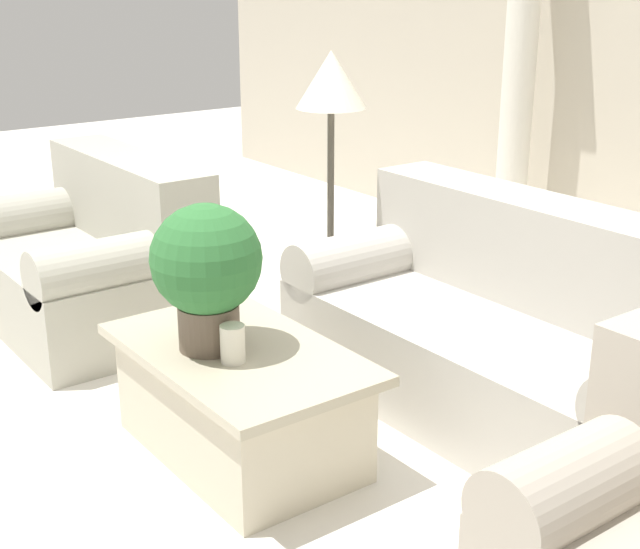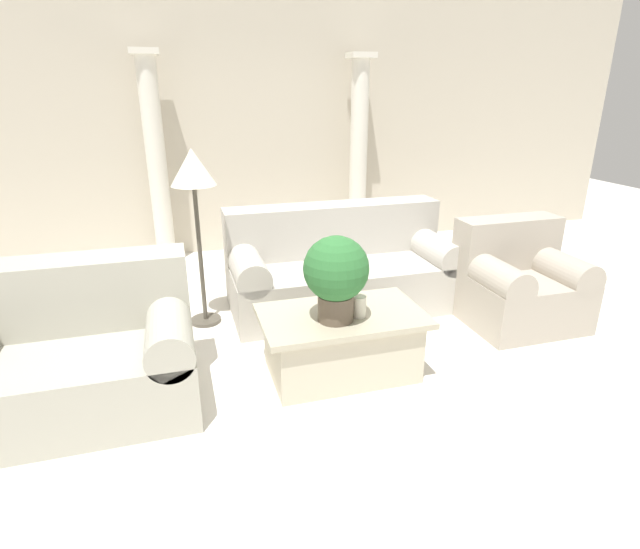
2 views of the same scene
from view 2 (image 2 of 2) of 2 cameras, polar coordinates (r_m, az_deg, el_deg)
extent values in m
plane|color=silver|center=(3.94, 0.18, -8.17)|extent=(16.00, 16.00, 0.00)
cube|color=beige|center=(6.16, -7.50, 17.64)|extent=(10.00, 0.06, 3.20)
cube|color=#B7B2A8|center=(4.54, 2.61, -1.14)|extent=(2.01, 0.92, 0.43)
cube|color=#B7B2A8|center=(4.67, 1.51, 5.26)|extent=(2.01, 0.32, 0.46)
cylinder|color=#B7B2A8|center=(4.26, -8.43, 1.16)|extent=(0.28, 0.92, 0.28)
cylinder|color=#B7B2A8|center=(4.79, 12.53, 3.07)|extent=(0.28, 0.92, 0.28)
cube|color=#AFAC9D|center=(3.47, -25.79, -10.62)|extent=(1.40, 0.92, 0.43)
cube|color=#AFAC9D|center=(3.55, -26.22, -1.94)|extent=(1.40, 0.32, 0.46)
cylinder|color=#AFAC9D|center=(3.28, -16.87, -5.64)|extent=(0.28, 0.92, 0.28)
cube|color=beige|center=(3.51, 2.45, -8.13)|extent=(0.98, 0.59, 0.42)
cube|color=#B3A98F|center=(3.40, 2.51, -4.76)|extent=(1.11, 0.67, 0.04)
cylinder|color=brown|center=(3.27, 1.80, -3.78)|extent=(0.24, 0.24, 0.18)
sphere|color=#2D6B33|center=(3.17, 1.86, 0.67)|extent=(0.42, 0.42, 0.42)
cylinder|color=silver|center=(3.33, 4.48, -3.67)|extent=(0.09, 0.09, 0.15)
cylinder|color=#4C473D|center=(4.43, -12.90, -5.09)|extent=(0.26, 0.26, 0.03)
cylinder|color=#4C473D|center=(4.21, -13.53, 2.16)|extent=(0.04, 0.04, 1.15)
cone|color=silver|center=(4.05, -14.38, 11.81)|extent=(0.35, 0.35, 0.28)
cylinder|color=silver|center=(5.81, -18.14, 11.75)|extent=(0.21, 0.21, 2.21)
cube|color=silver|center=(5.76, -19.47, 22.93)|extent=(0.29, 0.29, 0.06)
cylinder|color=silver|center=(6.20, 4.41, 13.17)|extent=(0.21, 0.21, 2.21)
cube|color=silver|center=(6.16, 4.72, 23.70)|extent=(0.29, 0.29, 0.06)
cube|color=#ADA393|center=(4.56, 21.83, -2.65)|extent=(0.91, 0.80, 0.42)
cube|color=#ADA393|center=(4.62, 20.60, 3.46)|extent=(0.91, 0.28, 0.44)
cylinder|color=#ADA393|center=(4.29, 18.94, 0.00)|extent=(0.28, 0.80, 0.28)
cylinder|color=#ADA393|center=(4.67, 25.31, 0.77)|extent=(0.28, 0.80, 0.28)
camera|label=1|loc=(3.94, 56.19, 11.13)|focal=50.00mm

